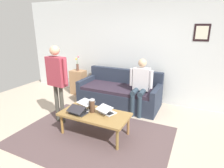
{
  "coord_description": "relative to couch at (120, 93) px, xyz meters",
  "views": [
    {
      "loc": [
        -1.62,
        2.59,
        1.99
      ],
      "look_at": [
        0.01,
        -0.82,
        0.8
      ],
      "focal_mm": 29.76,
      "sensor_mm": 36.0,
      "label": 1
    }
  ],
  "objects": [
    {
      "name": "area_rug",
      "position": [
        -0.13,
        1.61,
        -0.3
      ],
      "size": [
        2.82,
        1.99,
        0.01
      ],
      "primitive_type": "cube",
      "color": "#554243",
      "rests_on": "ground_plane"
    },
    {
      "name": "person_seated",
      "position": [
        -0.61,
        0.23,
        0.42
      ],
      "size": [
        0.55,
        0.51,
        1.28
      ],
      "color": "#2A3946",
      "rests_on": "ground_plane"
    },
    {
      "name": "french_press",
      "position": [
        -0.07,
        1.48,
        0.26
      ],
      "size": [
        0.12,
        0.1,
        0.28
      ],
      "color": "#4C3323",
      "rests_on": "coffee_table"
    },
    {
      "name": "flower_vase",
      "position": [
        1.45,
        -0.21,
        0.58
      ],
      "size": [
        0.09,
        0.09,
        0.43
      ],
      "color": "brown",
      "rests_on": "side_shelf"
    },
    {
      "name": "person_standing",
      "position": [
        0.78,
        1.41,
        0.74
      ],
      "size": [
        0.58,
        0.22,
        1.63
      ],
      "color": "#45423B",
      "rests_on": "ground_plane"
    },
    {
      "name": "laptop_center",
      "position": [
        0.15,
        1.65,
        0.17
      ],
      "size": [
        0.35,
        0.3,
        0.15
      ],
      "color": "#28282D",
      "rests_on": "coffee_table"
    },
    {
      "name": "laptop_left",
      "position": [
        -0.33,
        1.41,
        0.17
      ],
      "size": [
        0.38,
        0.38,
        0.14
      ],
      "color": "silver",
      "rests_on": "coffee_table"
    },
    {
      "name": "ground_plane",
      "position": [
        -0.15,
        1.6,
        -0.3
      ],
      "size": [
        7.68,
        7.68,
        0.0
      ],
      "primitive_type": "plane",
      "color": "#BAA894"
    },
    {
      "name": "laptop_right",
      "position": [
        0.17,
        1.46,
        0.18
      ],
      "size": [
        0.43,
        0.45,
        0.14
      ],
      "color": "silver",
      "rests_on": "coffee_table"
    },
    {
      "name": "coffee_table",
      "position": [
        -0.13,
        1.51,
        0.09
      ],
      "size": [
        1.29,
        0.65,
        0.43
      ],
      "color": "olive",
      "rests_on": "ground_plane"
    },
    {
      "name": "back_wall",
      "position": [
        -0.15,
        -0.6,
        1.05
      ],
      "size": [
        7.04,
        0.11,
        2.7
      ],
      "color": "silver",
      "rests_on": "ground_plane"
    },
    {
      "name": "couch",
      "position": [
        0.0,
        0.0,
        0.0
      ],
      "size": [
        2.05,
        0.92,
        0.88
      ],
      "color": "#272E3E",
      "rests_on": "ground_plane"
    },
    {
      "name": "side_shelf",
      "position": [
        1.45,
        -0.2,
        0.06
      ],
      "size": [
        0.42,
        0.32,
        0.72
      ],
      "color": "#A37851",
      "rests_on": "ground_plane"
    }
  ]
}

